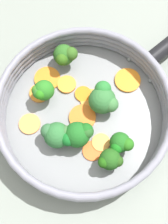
{
  "coord_description": "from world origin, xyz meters",
  "views": [
    {
      "loc": [
        -0.08,
        0.15,
        0.54
      ],
      "look_at": [
        0.0,
        0.0,
        0.03
      ],
      "focal_mm": 50.0,
      "sensor_mm": 36.0,
      "label": 1
    }
  ],
  "objects_px": {
    "skillet": "(84,116)",
    "broccoli_floret_0": "(110,160)",
    "carrot_slice_2": "(67,84)",
    "carrot_slice_7": "(93,151)",
    "carrot_slice_6": "(83,94)",
    "carrot_slice_0": "(101,142)",
    "carrot_slice_9": "(81,117)",
    "carrot_slice_5": "(30,124)",
    "broccoli_floret_6": "(103,98)",
    "carrot_slice_8": "(47,79)",
    "broccoli_floret_4": "(43,91)",
    "carrot_slice_3": "(128,80)",
    "broccoli_floret_5": "(121,144)",
    "carrot_slice_4": "(101,97)",
    "carrot_slice_10": "(90,99)",
    "broccoli_floret_2": "(65,55)",
    "carrot_slice_1": "(40,92)",
    "broccoli_floret_3": "(78,134)",
    "broccoli_floret_1": "(57,134)"
  },
  "relations": [
    {
      "from": "skillet",
      "to": "broccoli_floret_0",
      "type": "distance_m",
      "value": 0.1
    },
    {
      "from": "carrot_slice_2",
      "to": "carrot_slice_7",
      "type": "xyz_separation_m",
      "value": [
        -0.1,
        0.09,
        -0.0
      ]
    },
    {
      "from": "carrot_slice_6",
      "to": "broccoli_floret_0",
      "type": "bearing_deg",
      "value": 135.89
    },
    {
      "from": "carrot_slice_0",
      "to": "carrot_slice_9",
      "type": "distance_m",
      "value": 0.06
    },
    {
      "from": "carrot_slice_2",
      "to": "carrot_slice_9",
      "type": "distance_m",
      "value": 0.07
    },
    {
      "from": "carrot_slice_5",
      "to": "broccoli_floret_0",
      "type": "height_order",
      "value": "broccoli_floret_0"
    },
    {
      "from": "carrot_slice_0",
      "to": "broccoli_floret_6",
      "type": "bearing_deg",
      "value": -66.77
    },
    {
      "from": "carrot_slice_7",
      "to": "carrot_slice_2",
      "type": "bearing_deg",
      "value": -42.84
    },
    {
      "from": "carrot_slice_8",
      "to": "broccoli_floret_4",
      "type": "relative_size",
      "value": 0.99
    },
    {
      "from": "carrot_slice_5",
      "to": "broccoli_floret_6",
      "type": "distance_m",
      "value": 0.14
    },
    {
      "from": "carrot_slice_9",
      "to": "carrot_slice_3",
      "type": "bearing_deg",
      "value": -113.61
    },
    {
      "from": "carrot_slice_0",
      "to": "broccoli_floret_5",
      "type": "bearing_deg",
      "value": -166.48
    },
    {
      "from": "carrot_slice_5",
      "to": "carrot_slice_9",
      "type": "bearing_deg",
      "value": -145.38
    },
    {
      "from": "carrot_slice_4",
      "to": "carrot_slice_8",
      "type": "height_order",
      "value": "same"
    },
    {
      "from": "carrot_slice_10",
      "to": "broccoli_floret_2",
      "type": "relative_size",
      "value": 0.86
    },
    {
      "from": "broccoli_floret_5",
      "to": "carrot_slice_2",
      "type": "bearing_deg",
      "value": -24.93
    },
    {
      "from": "carrot_slice_7",
      "to": "broccoli_floret_2",
      "type": "relative_size",
      "value": 0.72
    },
    {
      "from": "skillet",
      "to": "carrot_slice_2",
      "type": "relative_size",
      "value": 8.42
    },
    {
      "from": "carrot_slice_1",
      "to": "carrot_slice_9",
      "type": "height_order",
      "value": "same"
    },
    {
      "from": "carrot_slice_10",
      "to": "broccoli_floret_0",
      "type": "relative_size",
      "value": 0.92
    },
    {
      "from": "carrot_slice_5",
      "to": "broccoli_floret_0",
      "type": "relative_size",
      "value": 0.84
    },
    {
      "from": "carrot_slice_4",
      "to": "broccoli_floret_3",
      "type": "bearing_deg",
      "value": 89.81
    },
    {
      "from": "carrot_slice_5",
      "to": "carrot_slice_3",
      "type": "bearing_deg",
      "value": -127.93
    },
    {
      "from": "broccoli_floret_4",
      "to": "broccoli_floret_5",
      "type": "bearing_deg",
      "value": 171.79
    },
    {
      "from": "carrot_slice_7",
      "to": "broccoli_floret_4",
      "type": "xyz_separation_m",
      "value": [
        0.12,
        -0.05,
        0.03
      ]
    },
    {
      "from": "carrot_slice_8",
      "to": "carrot_slice_9",
      "type": "distance_m",
      "value": 0.1
    },
    {
      "from": "carrot_slice_0",
      "to": "carrot_slice_2",
      "type": "relative_size",
      "value": 0.93
    },
    {
      "from": "carrot_slice_1",
      "to": "broccoli_floret_1",
      "type": "distance_m",
      "value": 0.1
    },
    {
      "from": "carrot_slice_8",
      "to": "carrot_slice_5",
      "type": "bearing_deg",
      "value": 98.93
    },
    {
      "from": "carrot_slice_2",
      "to": "carrot_slice_4",
      "type": "relative_size",
      "value": 1.12
    },
    {
      "from": "carrot_slice_7",
      "to": "broccoli_floret_4",
      "type": "height_order",
      "value": "broccoli_floret_4"
    },
    {
      "from": "skillet",
      "to": "carrot_slice_7",
      "type": "bearing_deg",
      "value": 129.13
    },
    {
      "from": "skillet",
      "to": "broccoli_floret_4",
      "type": "xyz_separation_m",
      "value": [
        0.08,
        0.0,
        0.04
      ]
    },
    {
      "from": "skillet",
      "to": "carrot_slice_10",
      "type": "bearing_deg",
      "value": -84.3
    },
    {
      "from": "carrot_slice_2",
      "to": "broccoli_floret_0",
      "type": "bearing_deg",
      "value": 143.79
    },
    {
      "from": "carrot_slice_5",
      "to": "broccoli_floret_0",
      "type": "distance_m",
      "value": 0.15
    },
    {
      "from": "carrot_slice_2",
      "to": "carrot_slice_5",
      "type": "xyz_separation_m",
      "value": [
        0.02,
        0.1,
        -0.0
      ]
    },
    {
      "from": "skillet",
      "to": "carrot_slice_5",
      "type": "height_order",
      "value": "carrot_slice_5"
    },
    {
      "from": "carrot_slice_5",
      "to": "carrot_slice_10",
      "type": "xyz_separation_m",
      "value": [
        -0.07,
        -0.09,
        0.0
      ]
    },
    {
      "from": "carrot_slice_0",
      "to": "carrot_slice_2",
      "type": "height_order",
      "value": "carrot_slice_2"
    },
    {
      "from": "carrot_slice_6",
      "to": "carrot_slice_3",
      "type": "bearing_deg",
      "value": -134.99
    },
    {
      "from": "carrot_slice_2",
      "to": "carrot_slice_5",
      "type": "bearing_deg",
      "value": 76.24
    },
    {
      "from": "carrot_slice_5",
      "to": "broccoli_floret_4",
      "type": "relative_size",
      "value": 0.78
    },
    {
      "from": "broccoli_floret_1",
      "to": "broccoli_floret_5",
      "type": "xyz_separation_m",
      "value": [
        -0.1,
        -0.03,
        -0.0
      ]
    },
    {
      "from": "carrot_slice_1",
      "to": "carrot_slice_9",
      "type": "distance_m",
      "value": 0.09
    },
    {
      "from": "broccoli_floret_5",
      "to": "carrot_slice_9",
      "type": "bearing_deg",
      "value": -12.71
    },
    {
      "from": "broccoli_floret_0",
      "to": "broccoli_floret_1",
      "type": "bearing_deg",
      "value": 0.57
    },
    {
      "from": "carrot_slice_2",
      "to": "broccoli_floret_5",
      "type": "distance_m",
      "value": 0.15
    },
    {
      "from": "broccoli_floret_5",
      "to": "carrot_slice_3",
      "type": "bearing_deg",
      "value": -72.53
    },
    {
      "from": "carrot_slice_8",
      "to": "broccoli_floret_4",
      "type": "height_order",
      "value": "broccoli_floret_4"
    }
  ]
}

